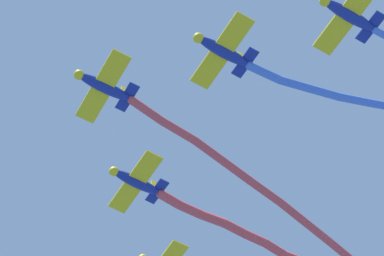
# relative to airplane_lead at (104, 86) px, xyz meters

# --- Properties ---
(airplane_lead) EXTENTS (6.18, 8.07, 1.99)m
(airplane_lead) POSITION_rel_airplane_lead_xyz_m (0.00, 0.00, 0.00)
(airplane_lead) COLOR navy
(smoke_trail_lead) EXTENTS (25.74, 12.99, 4.05)m
(smoke_trail_lead) POSITION_rel_airplane_lead_xyz_m (15.35, 6.61, -1.79)
(smoke_trail_lead) COLOR #DB4C4C
(airplane_left_wing) EXTENTS (6.18, 8.05, 1.99)m
(airplane_left_wing) POSITION_rel_airplane_lead_xyz_m (9.68, -5.75, 0.00)
(airplane_left_wing) COLOR navy
(airplane_right_wing) EXTENTS (6.18, 8.05, 1.99)m
(airplane_right_wing) POSITION_rel_airplane_lead_xyz_m (4.70, 10.23, 0.30)
(airplane_right_wing) COLOR navy
(smoke_trail_right_wing) EXTENTS (24.48, 9.86, 1.88)m
(smoke_trail_right_wing) POSITION_rel_airplane_lead_xyz_m (19.18, 15.70, 0.57)
(smoke_trail_right_wing) COLOR #DB4C4C
(airplane_slot) EXTENTS (6.18, 8.06, 1.99)m
(airplane_slot) POSITION_rel_airplane_lead_xyz_m (19.36, -11.49, -0.30)
(airplane_slot) COLOR navy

